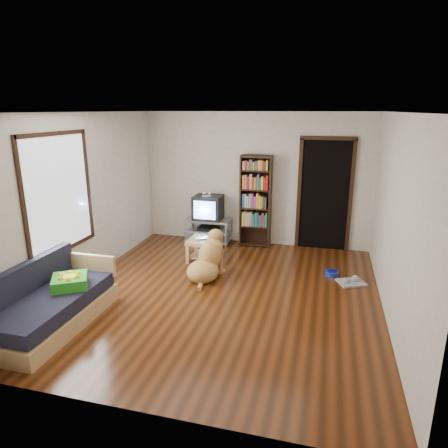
% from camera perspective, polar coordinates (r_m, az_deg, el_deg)
% --- Properties ---
extents(ground, '(5.00, 5.00, 0.00)m').
position_cam_1_polar(ground, '(6.00, -0.20, -10.00)').
color(ground, '#56270E').
rests_on(ground, ground).
extents(ceiling, '(5.00, 5.00, 0.00)m').
position_cam_1_polar(ceiling, '(5.39, -0.23, 15.69)').
color(ceiling, white).
rests_on(ceiling, ground).
extents(wall_back, '(4.50, 0.00, 4.50)m').
position_cam_1_polar(wall_back, '(7.94, 4.47, 6.34)').
color(wall_back, beige).
rests_on(wall_back, ground).
extents(wall_front, '(4.50, 0.00, 4.50)m').
position_cam_1_polar(wall_front, '(3.32, -11.51, -7.99)').
color(wall_front, beige).
rests_on(wall_front, ground).
extents(wall_left, '(0.00, 5.00, 5.00)m').
position_cam_1_polar(wall_left, '(6.49, -19.82, 3.23)').
color(wall_left, beige).
rests_on(wall_left, ground).
extents(wall_right, '(0.00, 5.00, 5.00)m').
position_cam_1_polar(wall_right, '(5.44, 23.33, 0.52)').
color(wall_right, beige).
rests_on(wall_right, ground).
extents(green_cushion, '(0.59, 0.59, 0.14)m').
position_cam_1_polar(green_cushion, '(5.58, -21.15, -7.67)').
color(green_cushion, '#399D1D').
rests_on(green_cushion, sofa).
extents(laptop, '(0.36, 0.32, 0.02)m').
position_cam_1_polar(laptop, '(7.13, -2.91, -2.14)').
color(laptop, silver).
rests_on(laptop, coffee_table).
extents(dog_bowl, '(0.22, 0.22, 0.08)m').
position_cam_1_polar(dog_bowl, '(6.85, 15.14, -6.79)').
color(dog_bowl, '#162B9B').
rests_on(dog_bowl, ground).
extents(grey_rag, '(0.50, 0.46, 0.03)m').
position_cam_1_polar(grey_rag, '(6.65, 17.73, -7.97)').
color(grey_rag, '#9F9F9F').
rests_on(grey_rag, ground).
extents(window, '(0.03, 1.46, 1.70)m').
position_cam_1_polar(window, '(6.05, -22.50, 4.01)').
color(window, white).
rests_on(window, wall_left).
extents(doorway, '(1.03, 0.05, 2.19)m').
position_cam_1_polar(doorway, '(7.83, 14.20, 4.41)').
color(doorway, black).
rests_on(doorway, wall_back).
extents(tv_stand, '(0.90, 0.45, 0.50)m').
position_cam_1_polar(tv_stand, '(8.15, -2.24, -0.82)').
color(tv_stand, '#99999E').
rests_on(tv_stand, ground).
extents(crt_tv, '(0.55, 0.52, 0.58)m').
position_cam_1_polar(crt_tv, '(8.05, -2.24, 2.45)').
color(crt_tv, black).
rests_on(crt_tv, tv_stand).
extents(bookshelf, '(0.60, 0.30, 1.80)m').
position_cam_1_polar(bookshelf, '(7.84, 4.57, 3.98)').
color(bookshelf, black).
rests_on(bookshelf, ground).
extents(sofa, '(0.80, 1.80, 0.80)m').
position_cam_1_polar(sofa, '(5.56, -23.56, -10.66)').
color(sofa, tan).
rests_on(sofa, ground).
extents(coffee_table, '(0.55, 0.55, 0.40)m').
position_cam_1_polar(coffee_table, '(7.20, -2.83, -3.06)').
color(coffee_table, tan).
rests_on(coffee_table, ground).
extents(dog, '(0.65, 0.97, 0.80)m').
position_cam_1_polar(dog, '(6.45, -2.32, -5.25)').
color(dog, tan).
rests_on(dog, ground).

